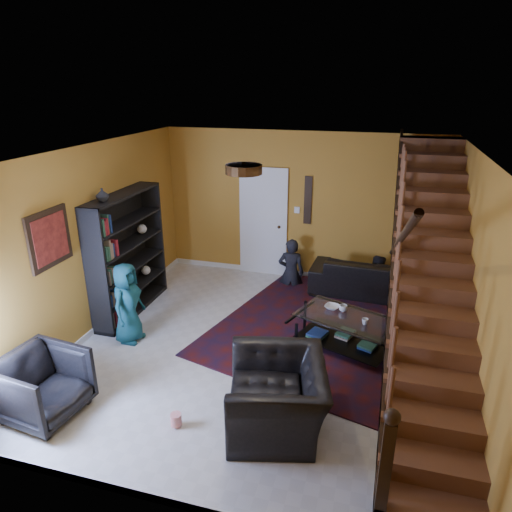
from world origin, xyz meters
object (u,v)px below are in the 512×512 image
(armchair_right, at_px, (277,395))
(coffee_table, at_px, (345,330))
(bookshelf, at_px, (128,256))
(sofa, at_px, (376,277))
(armchair_left, at_px, (43,386))

(armchair_right, height_order, coffee_table, armchair_right)
(bookshelf, height_order, armchair_right, bookshelf)
(bookshelf, relative_size, sofa, 0.87)
(bookshelf, distance_m, armchair_right, 3.64)
(bookshelf, distance_m, coffee_table, 3.62)
(armchair_right, xyz_separation_m, coffee_table, (0.58, 1.78, -0.09))
(bookshelf, relative_size, coffee_table, 1.30)
(bookshelf, height_order, sofa, bookshelf)
(armchair_left, distance_m, coffee_table, 3.95)
(armchair_right, bearing_deg, sofa, 151.84)
(bookshelf, bearing_deg, armchair_right, -34.62)
(sofa, relative_size, armchair_right, 1.91)
(sofa, relative_size, coffee_table, 1.49)
(armchair_left, bearing_deg, sofa, -32.76)
(bookshelf, xyz_separation_m, sofa, (3.90, 1.70, -0.63))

